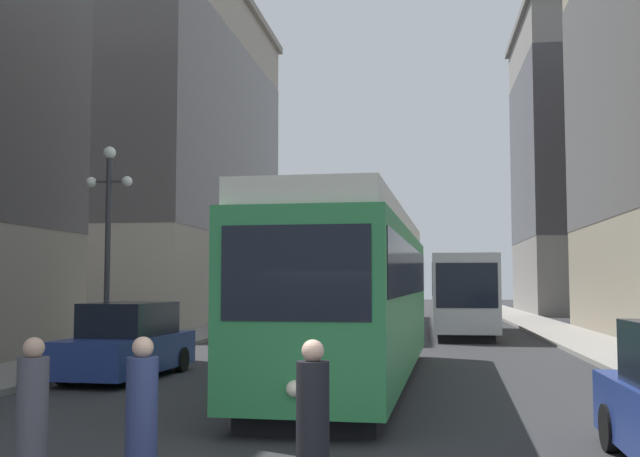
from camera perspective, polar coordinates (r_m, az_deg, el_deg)
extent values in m
cube|color=gray|center=(48.26, -3.81, -6.82)|extent=(2.82, 120.00, 0.15)
cube|color=gray|center=(47.61, 15.47, -6.72)|extent=(2.82, 120.00, 0.15)
cube|color=black|center=(17.40, 2.74, -11.19)|extent=(2.66, 12.22, 0.35)
cube|color=#2D8447|center=(17.28, 2.72, -5.50)|extent=(3.09, 13.29, 3.10)
cube|color=black|center=(17.28, 2.71, -3.19)|extent=(3.10, 12.76, 1.08)
cube|color=silver|center=(17.33, 2.70, 0.36)|extent=(2.87, 13.01, 0.44)
cube|color=black|center=(10.79, -1.88, -3.41)|extent=(2.21, 0.16, 1.40)
sphere|color=#F2EACC|center=(10.82, -1.98, -12.13)|extent=(0.24, 0.24, 0.24)
cube|color=black|center=(34.37, 10.76, -7.66)|extent=(2.25, 10.29, 0.35)
cube|color=#B7B7BA|center=(34.31, 10.72, -4.78)|extent=(2.64, 11.18, 3.10)
cube|color=black|center=(34.31, 10.71, -3.88)|extent=(2.66, 10.74, 1.30)
cube|color=black|center=(28.75, 11.14, -4.29)|extent=(2.30, 0.10, 1.71)
cylinder|color=black|center=(31.03, -6.99, -7.81)|extent=(0.20, 0.64, 0.64)
cylinder|color=black|center=(33.86, -5.82, -7.52)|extent=(0.20, 0.64, 0.64)
cylinder|color=black|center=(30.67, -3.86, -7.88)|extent=(0.20, 0.64, 0.64)
cylinder|color=black|center=(33.53, -2.94, -7.57)|extent=(0.20, 0.64, 0.64)
cube|color=slate|center=(32.24, -4.88, -7.19)|extent=(1.91, 4.73, 0.84)
cube|color=black|center=(32.33, -4.83, -5.73)|extent=(1.65, 2.61, 0.80)
cylinder|color=black|center=(18.12, -18.97, -10.23)|extent=(0.21, 0.65, 0.64)
cylinder|color=black|center=(20.60, -15.01, -9.55)|extent=(0.21, 0.65, 0.64)
cylinder|color=black|center=(17.34, -13.97, -10.61)|extent=(0.21, 0.65, 0.64)
cylinder|color=black|center=(19.92, -10.51, -9.81)|extent=(0.21, 0.65, 0.64)
cube|color=navy|center=(18.94, -14.52, -9.20)|extent=(2.02, 4.64, 0.84)
cube|color=black|center=(18.99, -14.33, -6.71)|extent=(1.70, 2.58, 0.80)
cylinder|color=black|center=(11.27, 21.26, -14.00)|extent=(0.18, 0.64, 0.64)
cylinder|color=#4C4C56|center=(9.78, -21.13, -13.27)|extent=(0.37, 0.37, 1.41)
sphere|color=tan|center=(9.69, -21.00, -8.49)|extent=(0.25, 0.25, 0.25)
cylinder|color=black|center=(8.56, -0.56, -14.85)|extent=(0.37, 0.37, 1.42)
sphere|color=tan|center=(8.44, -0.55, -9.33)|extent=(0.25, 0.25, 0.25)
cylinder|color=navy|center=(9.29, -13.46, -13.89)|extent=(0.37, 0.37, 1.42)
sphere|color=tan|center=(9.19, -13.38, -8.82)|extent=(0.25, 0.25, 0.25)
cylinder|color=#333338|center=(22.41, -15.92, -2.12)|extent=(0.16, 0.16, 5.79)
sphere|color=white|center=(22.72, -15.77, 5.60)|extent=(0.36, 0.36, 0.36)
sphere|color=white|center=(22.82, -17.08, 3.41)|extent=(0.31, 0.31, 0.31)
sphere|color=white|center=(22.37, -14.52, 3.51)|extent=(0.31, 0.31, 0.31)
cube|color=#333338|center=(22.59, -15.81, 3.46)|extent=(1.10, 0.06, 0.06)
cylinder|color=#333338|center=(35.93, -6.62, -3.97)|extent=(0.16, 0.16, 4.55)
sphere|color=white|center=(36.02, -6.58, -0.09)|extent=(0.36, 0.36, 0.36)
sphere|color=white|center=(36.12, -7.44, -1.22)|extent=(0.31, 0.31, 0.31)
sphere|color=white|center=(35.84, -5.74, -1.21)|extent=(0.31, 0.31, 0.31)
cube|color=#333338|center=(35.97, -6.59, -1.21)|extent=(1.10, 0.06, 0.06)
cube|color=#A89E8E|center=(49.18, -15.19, 5.16)|extent=(15.93, 23.73, 20.33)
cube|color=#544F4E|center=(49.36, -15.17, 6.32)|extent=(15.97, 23.77, 12.20)
cube|color=gray|center=(61.56, 21.22, 4.32)|extent=(13.14, 14.46, 22.22)
cube|color=#423F43|center=(61.73, 21.20, 5.34)|extent=(13.18, 14.50, 13.33)
cube|color=slate|center=(64.18, 20.94, 14.40)|extent=(13.74, 15.06, 0.50)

